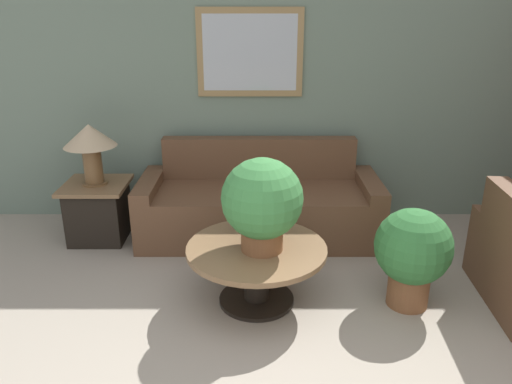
{
  "coord_description": "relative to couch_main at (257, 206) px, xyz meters",
  "views": [
    {
      "loc": [
        -0.18,
        -1.73,
        2.14
      ],
      "look_at": [
        -0.17,
        2.23,
        0.64
      ],
      "focal_mm": 35.0,
      "sensor_mm": 36.0,
      "label": 1
    }
  ],
  "objects": [
    {
      "name": "table_lamp",
      "position": [
        -1.54,
        -0.07,
        0.67
      ],
      "size": [
        0.48,
        0.48,
        0.57
      ],
      "color": "brown",
      "rests_on": "side_table"
    },
    {
      "name": "wall_back",
      "position": [
        0.15,
        0.53,
        1.01
      ],
      "size": [
        7.21,
        0.09,
        2.6
      ],
      "color": "slate",
      "rests_on": "ground_plane"
    },
    {
      "name": "potted_plant_floor",
      "position": [
        1.11,
        -1.22,
        0.14
      ],
      "size": [
        0.56,
        0.56,
        0.77
      ],
      "color": "brown",
      "rests_on": "ground_plane"
    },
    {
      "name": "coffee_table",
      "position": [
        -0.03,
        -1.18,
        0.03
      ],
      "size": [
        1.04,
        1.04,
        0.47
      ],
      "color": "black",
      "rests_on": "ground_plane"
    },
    {
      "name": "couch_main",
      "position": [
        0.0,
        0.0,
        0.0
      ],
      "size": [
        2.27,
        0.87,
        0.9
      ],
      "color": "brown",
      "rests_on": "ground_plane"
    },
    {
      "name": "side_table",
      "position": [
        -1.54,
        -0.07,
        -0.02
      ],
      "size": [
        0.59,
        0.59,
        0.56
      ],
      "color": "black",
      "rests_on": "ground_plane"
    },
    {
      "name": "potted_plant_on_table",
      "position": [
        0.01,
        -1.22,
        0.53
      ],
      "size": [
        0.58,
        0.58,
        0.69
      ],
      "color": "brown",
      "rests_on": "coffee_table"
    }
  ]
}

